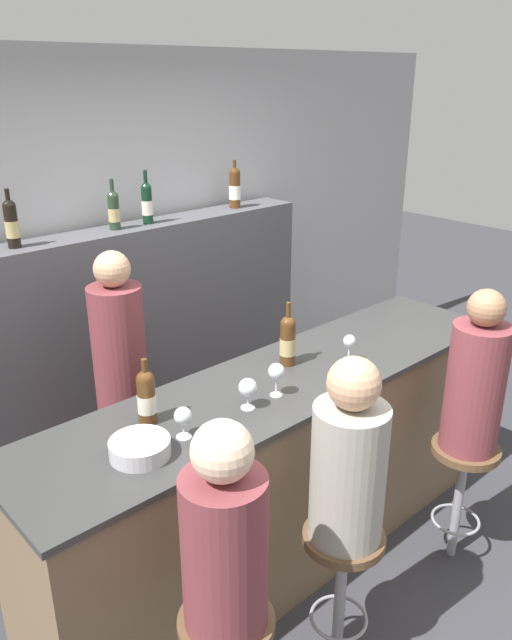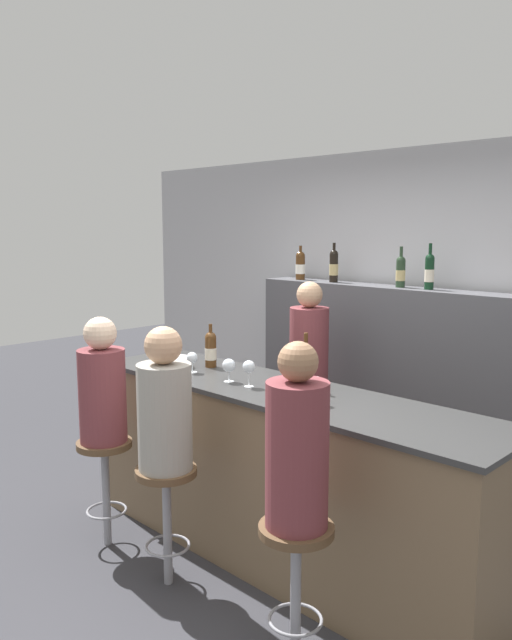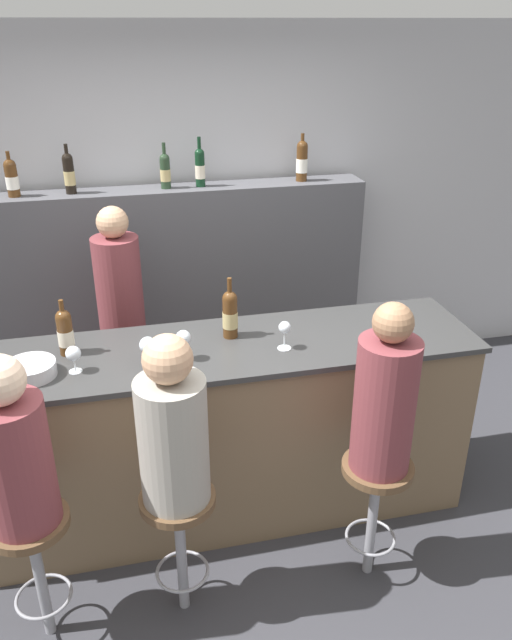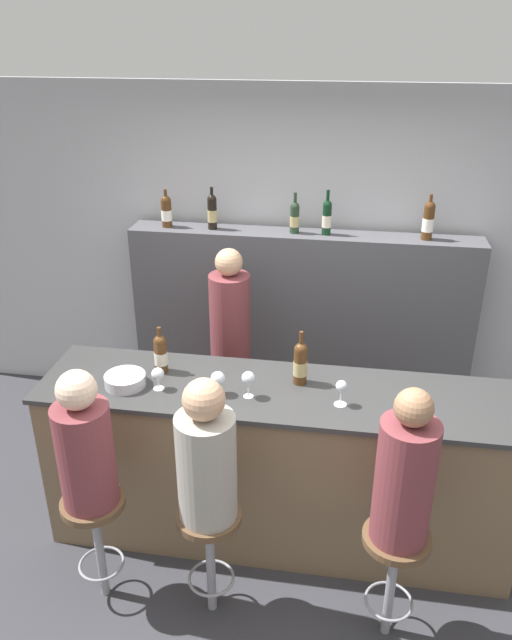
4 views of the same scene
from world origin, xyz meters
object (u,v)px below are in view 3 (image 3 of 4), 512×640
Objects in this scene: wine_bottle_backbar_3 at (200,167)px; wine_bottle_backbar_2 at (165,170)px; wine_glass_0 at (73,354)px; wine_glass_2 at (183,338)px; wine_bottle_counter_1 at (230,314)px; wine_glass_1 at (148,346)px; wine_glass_3 at (285,329)px; wine_bottle_backbar_1 at (69,173)px; bar_stool_middle at (179,523)px; metal_bowl at (31,370)px; guest_seated_left at (14,453)px; bartender at (124,340)px; guest_seated_middle at (173,431)px; guest_seated_right at (385,398)px; wine_bottle_counter_0 at (65,332)px; bar_stool_right at (375,490)px; bar_stool_left at (34,547)px; wine_bottle_backbar_4 at (302,161)px; wine_bottle_backbar_0 at (12,178)px.

wine_bottle_backbar_2 is at bearing 180.00° from wine_bottle_backbar_3.
wine_glass_0 is (-0.61, -1.49, -0.52)m from wine_bottle_backbar_2.
wine_glass_2 is at bearing 0.00° from wine_glass_0.
wine_bottle_counter_1 is 0.49m from wine_glass_1.
wine_bottle_backbar_1 is at bearing 124.91° from wine_glass_3.
wine_bottle_backbar_1 is at bearing 101.41° from bar_stool_middle.
metal_bowl is 0.35× the size of bar_stool_middle.
wine_glass_3 is 0.22× the size of bar_stool_middle.
wine_glass_0 is at bearing 127.13° from bar_stool_middle.
guest_seated_left is at bearing 180.00° from bar_stool_middle.
wine_bottle_counter_1 is 0.99m from bartender.
bartender is (-0.17, 1.43, -0.27)m from guest_seated_middle.
guest_seated_right is at bearing -56.02° from wine_bottle_backbar_1.
wine_glass_0 is 0.17× the size of guest_seated_middle.
bartender reaches higher than wine_bottle_counter_0.
bar_stool_left is at bearing 180.00° from bar_stool_right.
wine_glass_2 is (-0.32, -1.49, -0.51)m from wine_bottle_backbar_3.
wine_bottle_counter_1 reaches higher than bar_stool_left.
bartender reaches higher than wine_bottle_counter_1.
wine_bottle_backbar_4 reaches higher than metal_bowl.
wine_bottle_backbar_3 is 0.42× the size of guest_seated_left.
metal_bowl is (0.16, -1.48, -0.58)m from wine_bottle_backbar_0.
wine_bottle_backbar_0 reaches higher than wine_bottle_counter_0.
wine_glass_1 is 0.21× the size of bar_stool_right.
bar_stool_left is at bearing -157.19° from wine_glass_3.
wine_bottle_counter_1 reaches higher than metal_bowl.
metal_bowl is at bearing -118.75° from wine_bottle_backbar_2.
wine_glass_3 is (1.03, 0.00, 0.02)m from wine_glass_0.
guest_seated_left is (-1.02, -0.73, -0.17)m from wine_bottle_counter_1.
guest_seated_right reaches higher than guest_seated_middle.
wine_bottle_counter_0 reaches higher than bar_stool_middle.
metal_bowl is (-0.20, 0.01, -0.06)m from wine_glass_0.
wine_bottle_counter_1 reaches higher than wine_bottle_counter_0.
guest_seated_middle reaches higher than wine_glass_2.
guest_seated_left is (-0.22, -2.02, -0.67)m from wine_bottle_backbar_1.
wine_glass_2 is 0.23× the size of bar_stool_middle.
wine_bottle_backbar_0 is 1.92m from wine_bottle_backbar_4.
wine_bottle_backbar_3 is 0.48× the size of bar_stool_middle.
wine_glass_1 is (-0.44, -0.20, -0.03)m from wine_bottle_counter_1.
bar_stool_right is at bearing -90.00° from guest_seated_right.
bar_stool_left is (-1.02, -0.73, -0.68)m from wine_bottle_counter_1.
wine_bottle_backbar_3 is 0.41× the size of guest_seated_middle.
wine_bottle_backbar_4 reaches higher than bar_stool_right.
bar_stool_middle is (-0.12, -0.53, -0.66)m from wine_glass_2.
wine_bottle_backbar_0 is at bearing 180.00° from wine_bottle_backbar_4.
bar_stool_right is at bearing -95.74° from wine_bottle_backbar_4.
wine_glass_0 is 0.59m from guest_seated_left.
wine_bottle_counter_1 is at bearing -92.37° from wine_bottle_backbar_3.
guest_seated_right is at bearing -51.89° from bartender.
wine_bottle_backbar_3 reaches higher than wine_bottle_backbar_0.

